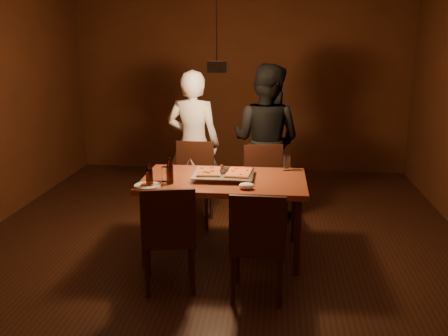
# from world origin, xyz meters

# --- Properties ---
(room_shell) EXTENTS (6.00, 6.00, 6.00)m
(room_shell) POSITION_xyz_m (0.00, 0.00, 1.40)
(room_shell) COLOR #33190E
(room_shell) RESTS_ON ground
(dining_table) EXTENTS (1.50, 0.90, 0.75)m
(dining_table) POSITION_xyz_m (0.09, -0.18, 0.68)
(dining_table) COLOR brown
(dining_table) RESTS_ON floor
(chair_far_left) EXTENTS (0.42, 0.42, 0.49)m
(chair_far_left) POSITION_xyz_m (-0.34, 0.66, 0.54)
(chair_far_left) COLOR #38190F
(chair_far_left) RESTS_ON floor
(chair_far_right) EXTENTS (0.50, 0.50, 0.49)m
(chair_far_right) POSITION_xyz_m (0.44, 0.56, 0.54)
(chair_far_right) COLOR #38190F
(chair_far_right) RESTS_ON floor
(chair_near_left) EXTENTS (0.50, 0.50, 0.49)m
(chair_near_left) POSITION_xyz_m (-0.28, -0.93, 0.54)
(chair_near_left) COLOR #38190F
(chair_near_left) RESTS_ON floor
(chair_near_right) EXTENTS (0.43, 0.43, 0.49)m
(chair_near_right) POSITION_xyz_m (0.43, -1.01, 0.54)
(chair_near_right) COLOR #38190F
(chair_near_right) RESTS_ON floor
(pizza_tray) EXTENTS (0.57, 0.47, 0.05)m
(pizza_tray) POSITION_xyz_m (0.08, -0.16, 0.77)
(pizza_tray) COLOR silver
(pizza_tray) RESTS_ON dining_table
(pizza_meat) EXTENTS (0.25, 0.36, 0.02)m
(pizza_meat) POSITION_xyz_m (-0.06, -0.15, 0.81)
(pizza_meat) COLOR maroon
(pizza_meat) RESTS_ON pizza_tray
(pizza_cheese) EXTENTS (0.24, 0.36, 0.02)m
(pizza_cheese) POSITION_xyz_m (0.22, -0.16, 0.81)
(pizza_cheese) COLOR gold
(pizza_cheese) RESTS_ON pizza_tray
(spatula) EXTENTS (0.15, 0.26, 0.04)m
(spatula) POSITION_xyz_m (0.08, -0.13, 0.81)
(spatula) COLOR silver
(spatula) RESTS_ON pizza_tray
(beer_bottle_a) EXTENTS (0.06, 0.06, 0.23)m
(beer_bottle_a) POSITION_xyz_m (-0.53, -0.51, 0.87)
(beer_bottle_a) COLOR black
(beer_bottle_a) RESTS_ON dining_table
(beer_bottle_b) EXTENTS (0.06, 0.06, 0.24)m
(beer_bottle_b) POSITION_xyz_m (-0.37, -0.39, 0.87)
(beer_bottle_b) COLOR black
(beer_bottle_b) RESTS_ON dining_table
(water_glass_left) EXTENTS (0.08, 0.08, 0.13)m
(water_glass_left) POSITION_xyz_m (-0.42, -0.31, 0.82)
(water_glass_left) COLOR silver
(water_glass_left) RESTS_ON dining_table
(water_glass_right) EXTENTS (0.07, 0.07, 0.15)m
(water_glass_right) POSITION_xyz_m (0.66, 0.17, 0.82)
(water_glass_right) COLOR silver
(water_glass_right) RESTS_ON dining_table
(plate_slice) EXTENTS (0.23, 0.23, 0.03)m
(plate_slice) POSITION_xyz_m (-0.55, -0.50, 0.76)
(plate_slice) COLOR white
(plate_slice) RESTS_ON dining_table
(napkin) EXTENTS (0.13, 0.10, 0.06)m
(napkin) POSITION_xyz_m (0.31, -0.48, 0.78)
(napkin) COLOR white
(napkin) RESTS_ON dining_table
(diner_white) EXTENTS (0.65, 0.47, 1.67)m
(diner_white) POSITION_xyz_m (-0.38, 0.92, 0.83)
(diner_white) COLOR white
(diner_white) RESTS_ON floor
(diner_dark) EXTENTS (1.03, 0.94, 1.73)m
(diner_dark) POSITION_xyz_m (0.43, 1.02, 0.87)
(diner_dark) COLOR black
(diner_dark) RESTS_ON floor
(pendant_lamp) EXTENTS (0.18, 0.18, 1.10)m
(pendant_lamp) POSITION_xyz_m (0.00, 0.00, 1.76)
(pendant_lamp) COLOR black
(pendant_lamp) RESTS_ON ceiling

